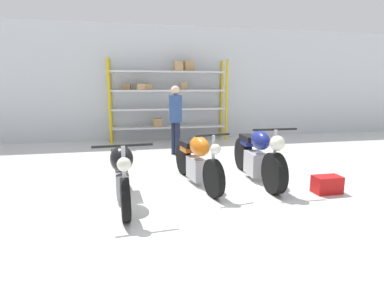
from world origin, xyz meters
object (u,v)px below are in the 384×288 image
at_px(shelving_rack, 168,97).
at_px(motorcycle_black, 122,171).
at_px(motorcycle_orange, 197,159).
at_px(person_browsing, 175,115).
at_px(toolbox, 327,184).
at_px(motorcycle_blue, 257,156).

bearing_deg(shelving_rack, motorcycle_black, -104.72).
bearing_deg(motorcycle_orange, person_browsing, 170.30).
distance_m(shelving_rack, motorcycle_orange, 4.63).
relative_size(person_browsing, toolbox, 3.91).
bearing_deg(toolbox, motorcycle_orange, 156.47).
distance_m(motorcycle_black, toolbox, 3.25).
height_order(motorcycle_blue, person_browsing, person_browsing).
distance_m(shelving_rack, motorcycle_black, 5.34).
bearing_deg(motorcycle_black, toolbox, 80.46).
xyz_separation_m(motorcycle_orange, person_browsing, (-0.01, 2.38, 0.56)).
xyz_separation_m(motorcycle_black, toolbox, (3.22, -0.30, -0.32)).
xyz_separation_m(motorcycle_black, motorcycle_orange, (1.26, 0.56, -0.01)).
distance_m(motorcycle_black, motorcycle_blue, 2.45).
height_order(shelving_rack, toolbox, shelving_rack).
relative_size(shelving_rack, motorcycle_blue, 1.75).
height_order(shelving_rack, motorcycle_blue, shelving_rack).
height_order(motorcycle_orange, motorcycle_blue, motorcycle_blue).
relative_size(motorcycle_orange, motorcycle_blue, 0.92).
relative_size(shelving_rack, motorcycle_orange, 1.90).
distance_m(motorcycle_black, person_browsing, 3.23).
height_order(person_browsing, toolbox, person_browsing).
distance_m(motorcycle_black, motorcycle_orange, 1.38).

